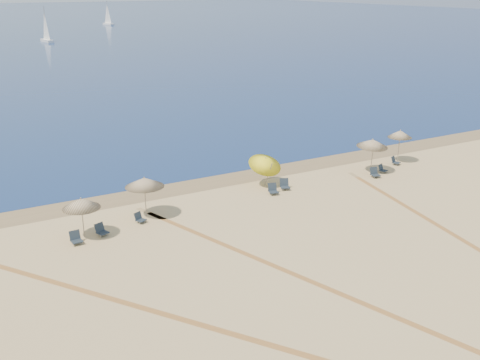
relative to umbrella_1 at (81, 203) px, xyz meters
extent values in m
plane|color=olive|center=(10.36, 4.97, -2.00)|extent=(500.00, 500.00, 0.00)
cylinder|color=gray|center=(0.00, 0.00, -0.92)|extent=(0.05, 0.05, 2.15)
cone|color=beige|center=(0.00, 0.00, 0.00)|extent=(2.06, 2.06, 0.55)
sphere|color=gray|center=(0.00, 0.00, 0.30)|extent=(0.08, 0.08, 0.08)
cylinder|color=gray|center=(4.02, 1.15, -0.84)|extent=(0.05, 0.06, 2.33)
cone|color=beige|center=(4.02, 1.14, 0.18)|extent=(2.32, 2.32, 0.56)
sphere|color=gray|center=(4.02, 1.14, 0.48)|extent=(0.08, 0.08, 0.08)
cylinder|color=gray|center=(13.16, 2.01, -1.09)|extent=(0.05, 0.94, 1.85)
cone|color=yellow|center=(13.16, 2.40, -0.31)|extent=(2.28, 2.29, 1.50)
sphere|color=gray|center=(13.16, 2.40, -0.01)|extent=(0.08, 0.08, 0.08)
cylinder|color=gray|center=(21.44, 0.99, -0.80)|extent=(0.05, 0.22, 2.40)
cone|color=beige|center=(21.44, 1.07, 0.25)|extent=(2.26, 2.29, 0.71)
sphere|color=gray|center=(21.44, 1.07, 0.55)|extent=(0.08, 0.08, 0.08)
cylinder|color=gray|center=(25.08, 2.06, -0.80)|extent=(0.05, 0.05, 2.40)
cone|color=beige|center=(25.08, 2.06, 0.25)|extent=(1.87, 1.87, 0.55)
sphere|color=gray|center=(25.08, 2.06, 0.55)|extent=(0.08, 0.08, 0.08)
cube|color=#1B242D|center=(-0.58, -0.70, -1.82)|extent=(0.61, 0.61, 0.05)
cube|color=#1B242D|center=(-0.60, -0.42, -1.57)|extent=(0.58, 0.25, 0.51)
cylinder|color=#A5A5AD|center=(-0.81, -0.92, -1.91)|extent=(0.02, 0.02, 0.19)
cylinder|color=#A5A5AD|center=(-0.35, -0.89, -1.91)|extent=(0.02, 0.02, 0.19)
cube|color=#1B242D|center=(0.95, -0.30, -1.82)|extent=(0.72, 0.72, 0.05)
cube|color=#1B242D|center=(0.85, -0.05, -1.58)|extent=(0.59, 0.39, 0.50)
cylinder|color=#A5A5AD|center=(0.74, -0.59, -1.91)|extent=(0.02, 0.02, 0.18)
cylinder|color=#A5A5AD|center=(1.16, -0.43, -1.91)|extent=(0.02, 0.02, 0.18)
cube|color=#1B242D|center=(3.42, 0.38, -1.84)|extent=(0.66, 0.66, 0.05)
cube|color=#1B242D|center=(3.32, 0.60, -1.62)|extent=(0.53, 0.38, 0.44)
cylinder|color=#A5A5AD|center=(3.24, 0.12, -1.92)|extent=(0.02, 0.02, 0.16)
cylinder|color=#A5A5AD|center=(3.60, 0.28, -1.92)|extent=(0.02, 0.02, 0.16)
cube|color=#1B242D|center=(12.69, 0.61, -1.81)|extent=(0.71, 0.71, 0.05)
cube|color=#1B242D|center=(12.76, 0.89, -1.56)|extent=(0.62, 0.35, 0.52)
cylinder|color=#A5A5AD|center=(12.47, 0.45, -1.91)|extent=(0.03, 0.03, 0.19)
cylinder|color=#A5A5AD|center=(12.92, 0.34, -1.91)|extent=(0.03, 0.03, 0.19)
cube|color=#1B242D|center=(13.87, 1.01, -1.81)|extent=(0.76, 0.76, 0.05)
cube|color=#1B242D|center=(13.97, 1.29, -1.55)|extent=(0.63, 0.41, 0.53)
cylinder|color=#A5A5AD|center=(13.64, 0.88, -1.91)|extent=(0.03, 0.03, 0.19)
cylinder|color=#A5A5AD|center=(14.09, 0.71, -1.91)|extent=(0.03, 0.03, 0.19)
cube|color=#1B242D|center=(20.97, -0.01, -1.81)|extent=(0.66, 0.66, 0.05)
cube|color=#1B242D|center=(21.02, 0.27, -1.56)|extent=(0.60, 0.30, 0.52)
cylinder|color=#A5A5AD|center=(20.74, -0.18, -1.91)|extent=(0.03, 0.03, 0.19)
cylinder|color=#A5A5AD|center=(21.20, -0.26, -1.91)|extent=(0.03, 0.03, 0.19)
cube|color=#1B242D|center=(22.25, 0.56, -1.84)|extent=(0.62, 0.62, 0.04)
cube|color=#1B242D|center=(22.18, 0.79, -1.63)|extent=(0.52, 0.32, 0.44)
cylinder|color=#A5A5AD|center=(22.07, 0.32, -1.92)|extent=(0.02, 0.02, 0.16)
cylinder|color=#A5A5AD|center=(22.44, 0.45, -1.92)|extent=(0.02, 0.02, 0.16)
cube|color=#1B242D|center=(24.43, 1.53, -1.83)|extent=(0.70, 0.70, 0.05)
cube|color=#1B242D|center=(24.32, 1.76, -1.60)|extent=(0.56, 0.40, 0.47)
cylinder|color=#A5A5AD|center=(24.24, 1.25, -1.92)|extent=(0.02, 0.02, 0.17)
cylinder|color=#A5A5AD|center=(24.62, 1.42, -1.92)|extent=(0.02, 0.02, 0.17)
cube|color=white|center=(50.53, 162.69, -1.71)|extent=(2.50, 5.34, 0.56)
cylinder|color=gray|center=(50.53, 162.69, 1.95)|extent=(0.11, 0.11, 7.53)
cube|color=white|center=(20.87, 113.33, -1.70)|extent=(2.13, 5.56, 0.59)
cylinder|color=gray|center=(20.87, 113.33, 2.14)|extent=(0.12, 0.12, 7.89)
plane|color=tan|center=(8.53, -11.76, -2.00)|extent=(35.10, 35.10, 0.00)
plane|color=tan|center=(8.20, -10.71, -2.00)|extent=(35.10, 35.10, 0.00)
plane|color=tan|center=(1.32, -9.94, -2.00)|extent=(38.93, 38.93, 0.00)
plane|color=tan|center=(0.69, -9.03, -2.00)|extent=(38.93, 38.93, 0.00)
camera|label=1|loc=(-6.47, -29.25, 11.27)|focal=42.78mm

